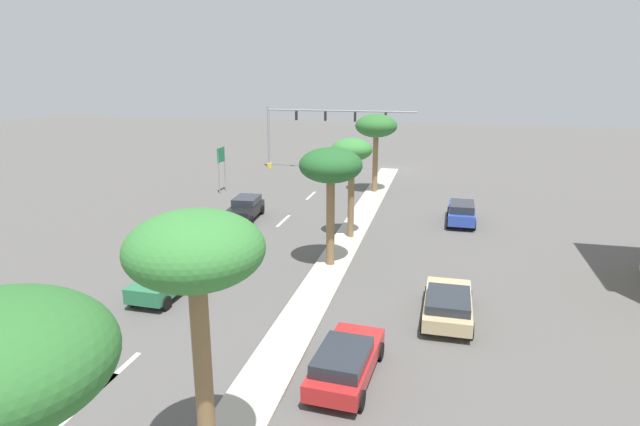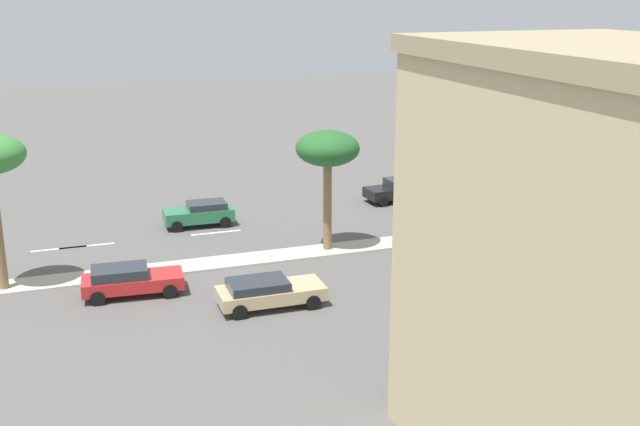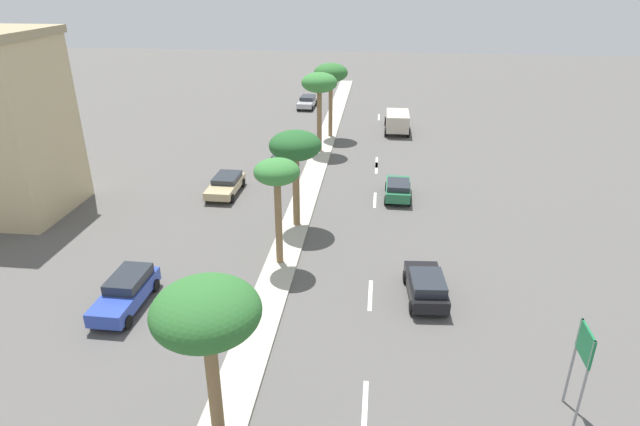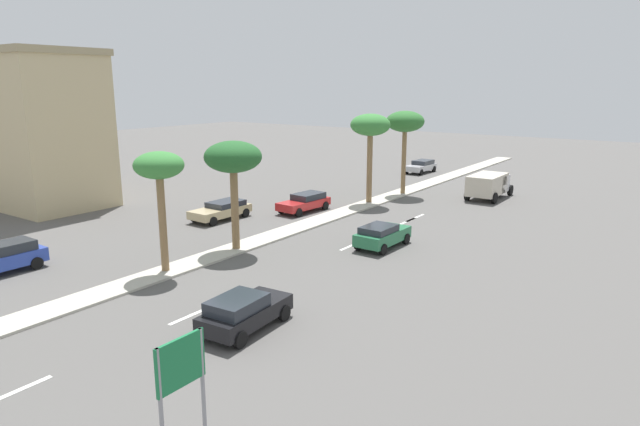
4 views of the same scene
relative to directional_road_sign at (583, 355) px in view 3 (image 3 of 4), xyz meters
The scene contains 21 objects.
ground_plane 21.07m from the directional_road_sign, 126.91° to the left, with size 160.00×160.00×0.00m, color #565451.
median_curb 28.43m from the directional_road_sign, 116.32° to the left, with size 1.80×77.99×0.12m, color #B7B2A3.
lane_stripe_front 7.99m from the directional_road_sign, behind, with size 0.20×2.80×0.01m, color silver.
lane_stripe_mid 10.67m from the directional_road_sign, 136.64° to the left, with size 0.20×2.80×0.01m, color silver.
lane_stripe_inboard 21.03m from the directional_road_sign, 111.08° to the left, with size 0.20×2.80×0.01m, color silver.
lane_stripe_far 27.54m from the directional_road_sign, 105.89° to the left, with size 0.20×2.80×0.01m, color silver.
lane_stripe_right 28.89m from the directional_road_sign, 105.12° to the left, with size 0.20×2.80×0.01m, color silver.
lane_stripe_near 44.19m from the directional_road_sign, 99.79° to the left, with size 0.20×2.80×0.01m, color silver.
directional_road_sign is the anchor object (origin of this frame).
palm_tree_outboard 13.03m from the directional_road_sign, 166.86° to the right, with size 3.41×3.41×6.38m.
palm_tree_rear 16.17m from the directional_road_sign, 142.29° to the left, with size 2.44×2.44×6.02m.
palm_tree_leading 19.41m from the directional_road_sign, 130.28° to the left, with size 3.20×3.20×6.14m.
palm_tree_trailing 32.97m from the directional_road_sign, 112.87° to the left, with size 3.12×3.12×6.96m.
palm_tree_mid 37.29m from the directional_road_sign, 109.19° to the left, with size 3.22×3.22×7.02m.
sedan_green_center 20.94m from the directional_road_sign, 106.42° to the left, with size 1.93×3.92×1.37m.
sedan_black_outboard 8.76m from the directional_road_sign, 123.96° to the left, with size 2.12×4.11×1.44m.
sedan_blue_right 19.99m from the directional_road_sign, 165.89° to the left, with size 1.88×4.54×1.51m.
sedan_tan_left 26.98m from the directional_road_sign, 133.37° to the left, with size 2.06×4.53×1.24m.
sedan_silver_leading 49.89m from the directional_road_sign, 108.92° to the left, with size 2.04×4.31×1.32m.
sedan_red_front 29.28m from the directional_road_sign, 121.34° to the left, with size 2.13×4.46×1.33m.
box_truck 38.15m from the directional_road_sign, 98.49° to the left, with size 2.50×5.36×2.05m.
Camera 3 is at (5.07, -2.14, 14.93)m, focal length 29.77 mm.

